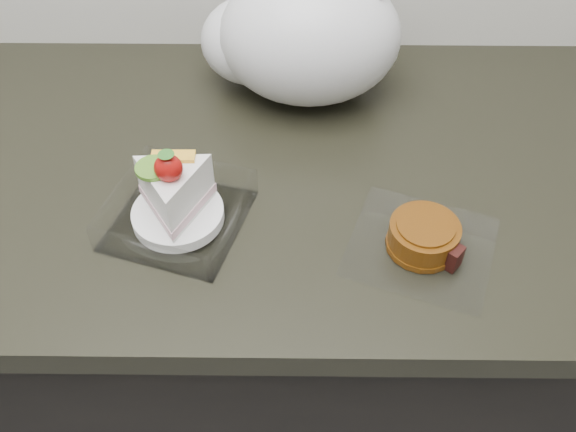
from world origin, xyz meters
The scene contains 4 objects.
counter centered at (0.00, 1.69, 0.45)m, with size 2.04×0.64×0.90m.
cake_tray centered at (0.02, 1.57, 0.93)m, with size 0.21×0.21×0.13m.
mooncake_wrap centered at (0.34, 1.53, 0.92)m, with size 0.22×0.22×0.04m.
plastic_bag centered at (0.18, 1.86, 1.00)m, with size 0.32×0.23×0.25m.
Camera 1 is at (0.17, 1.00, 1.53)m, focal length 40.00 mm.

